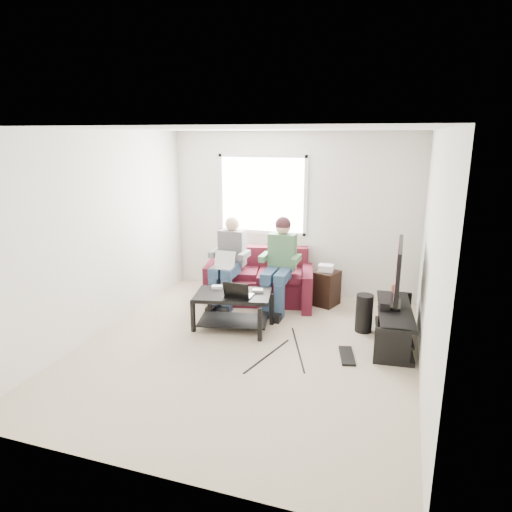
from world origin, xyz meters
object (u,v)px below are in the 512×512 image
Objects in this scene: coffee_table at (233,302)px; tv at (398,271)px; tv_stand at (394,327)px; subwoofer at (364,313)px; end_table at (325,287)px; sofa at (259,281)px.

coffee_table is 0.99× the size of tv.
subwoofer is at bearing 152.00° from tv_stand.
subwoofer is (-0.39, 0.21, 0.05)m from tv_stand.
subwoofer is at bearing -51.33° from end_table.
tv reaches higher than subwoofer.
end_table is at bearing 135.49° from tv_stand.
coffee_table is at bearing -165.21° from subwoofer.
subwoofer is (-0.39, 0.11, -0.65)m from tv.
end_table reaches higher than tv_stand.
tv_stand is 2.70× the size of subwoofer.
coffee_table reaches higher than tv_stand.
sofa is at bearing 158.10° from tv.
coffee_table is at bearing -89.88° from sofa.
subwoofer reaches higher than tv_stand.
end_table is (-1.05, 1.03, 0.08)m from tv_stand.
coffee_table is 1.75m from subwoofer.
sofa is 2.95× the size of end_table.
coffee_table is 0.79× the size of tv_stand.
sofa is 1.72× the size of coffee_table.
subwoofer is at bearing 164.51° from tv.
tv_stand is 1.25× the size of tv.
subwoofer is at bearing -23.30° from sofa.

